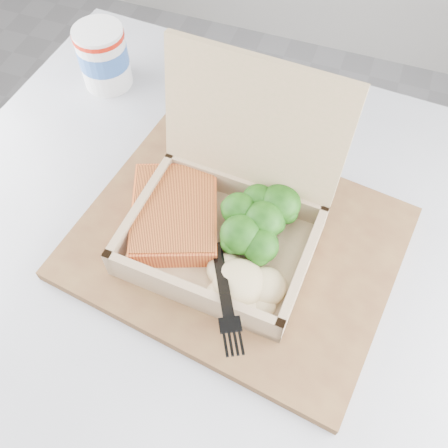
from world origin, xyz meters
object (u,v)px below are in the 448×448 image
(cafe_table, at_px, (201,304))
(serving_tray, at_px, (237,243))
(takeout_container, at_px, (231,205))
(paper_cup, at_px, (103,55))

(cafe_table, relative_size, serving_tray, 2.10)
(takeout_container, bearing_deg, paper_cup, 146.89)
(cafe_table, xyz_separation_m, takeout_container, (0.04, 0.03, 0.25))
(serving_tray, xyz_separation_m, takeout_container, (-0.01, 0.01, 0.06))
(serving_tray, relative_size, paper_cup, 3.97)
(serving_tray, height_order, takeout_container, takeout_container)
(serving_tray, height_order, paper_cup, paper_cup)
(cafe_table, height_order, paper_cup, paper_cup)
(cafe_table, bearing_deg, paper_cup, 135.63)
(takeout_container, xyz_separation_m, paper_cup, (-0.28, 0.21, -0.02))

